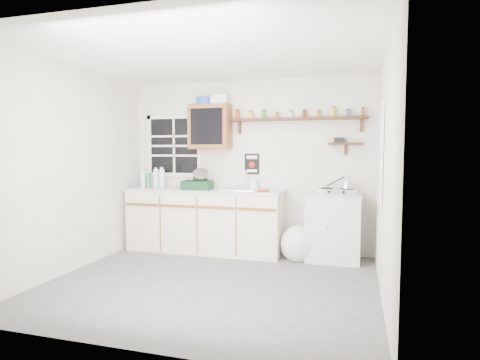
% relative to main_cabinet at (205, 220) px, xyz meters
% --- Properties ---
extents(room, '(3.64, 3.24, 2.54)m').
position_rel_main_cabinet_xyz_m(room, '(0.58, -1.30, 0.79)').
color(room, '#4B4B4D').
rests_on(room, ground).
extents(main_cabinet, '(2.31, 0.63, 0.92)m').
position_rel_main_cabinet_xyz_m(main_cabinet, '(0.00, 0.00, 0.00)').
color(main_cabinet, beige).
rests_on(main_cabinet, floor).
extents(right_cabinet, '(0.73, 0.57, 0.91)m').
position_rel_main_cabinet_xyz_m(right_cabinet, '(1.83, 0.03, -0.01)').
color(right_cabinet, beige).
rests_on(right_cabinet, floor).
extents(sink, '(0.52, 0.44, 0.29)m').
position_rel_main_cabinet_xyz_m(sink, '(0.54, 0.01, 0.47)').
color(sink, silver).
rests_on(sink, main_cabinet).
extents(upper_cabinet, '(0.60, 0.32, 0.65)m').
position_rel_main_cabinet_xyz_m(upper_cabinet, '(0.03, 0.14, 1.36)').
color(upper_cabinet, '#5F3017').
rests_on(upper_cabinet, wall_back).
extents(upper_cabinet_clutter, '(0.47, 0.24, 0.14)m').
position_rel_main_cabinet_xyz_m(upper_cabinet_clutter, '(0.05, 0.14, 1.75)').
color(upper_cabinet_clutter, '#1B41B5').
rests_on(upper_cabinet_clutter, upper_cabinet).
extents(spice_shelf, '(1.91, 0.18, 0.35)m').
position_rel_main_cabinet_xyz_m(spice_shelf, '(1.30, 0.21, 1.47)').
color(spice_shelf, black).
rests_on(spice_shelf, wall_back).
extents(secondary_shelf, '(0.45, 0.16, 0.24)m').
position_rel_main_cabinet_xyz_m(secondary_shelf, '(1.94, 0.22, 1.12)').
color(secondary_shelf, black).
rests_on(secondary_shelf, wall_back).
extents(warning_sign, '(0.22, 0.02, 0.30)m').
position_rel_main_cabinet_xyz_m(warning_sign, '(0.63, 0.29, 0.82)').
color(warning_sign, black).
rests_on(warning_sign, wall_back).
extents(window_back, '(0.93, 0.03, 0.98)m').
position_rel_main_cabinet_xyz_m(window_back, '(-0.62, 0.29, 1.09)').
color(window_back, black).
rests_on(window_back, wall_back).
extents(window_right, '(0.03, 0.78, 1.08)m').
position_rel_main_cabinet_xyz_m(window_right, '(2.37, -0.75, 0.99)').
color(window_right, black).
rests_on(window_right, wall_back).
extents(water_bottles, '(0.39, 0.11, 0.31)m').
position_rel_main_cabinet_xyz_m(water_bottles, '(-0.82, -0.03, 0.59)').
color(water_bottles, silver).
rests_on(water_bottles, main_cabinet).
extents(dish_rack, '(0.43, 0.33, 0.31)m').
position_rel_main_cabinet_xyz_m(dish_rack, '(-0.06, -0.09, 0.56)').
color(dish_rack, black).
rests_on(dish_rack, main_cabinet).
extents(soap_bottle, '(0.10, 0.10, 0.20)m').
position_rel_main_cabinet_xyz_m(soap_bottle, '(0.68, 0.22, 0.56)').
color(soap_bottle, silver).
rests_on(soap_bottle, main_cabinet).
extents(rag, '(0.15, 0.13, 0.02)m').
position_rel_main_cabinet_xyz_m(rag, '(0.90, -0.12, 0.47)').
color(rag, maroon).
rests_on(rag, main_cabinet).
extents(hotplate, '(0.53, 0.31, 0.08)m').
position_rel_main_cabinet_xyz_m(hotplate, '(1.87, 0.01, 0.48)').
color(hotplate, silver).
rests_on(hotplate, right_cabinet).
extents(saucepan, '(0.35, 0.26, 0.16)m').
position_rel_main_cabinet_xyz_m(saucepan, '(1.99, 0.01, 0.56)').
color(saucepan, silver).
rests_on(saucepan, hotplate).
extents(trash_bag, '(0.45, 0.41, 0.51)m').
position_rel_main_cabinet_xyz_m(trash_bag, '(1.39, -0.10, -0.24)').
color(trash_bag, silver).
rests_on(trash_bag, floor).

